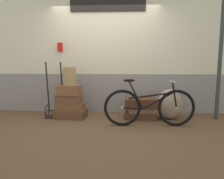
{
  "coord_description": "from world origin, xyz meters",
  "views": [
    {
      "loc": [
        0.44,
        -4.19,
        1.23
      ],
      "look_at": [
        0.19,
        0.11,
        0.64
      ],
      "focal_mm": 33.25,
      "sensor_mm": 36.0,
      "label": 1
    }
  ],
  "objects": [
    {
      "name": "bicycle",
      "position": [
        0.92,
        -0.31,
        0.37
      ],
      "size": [
        1.73,
        0.46,
        0.91
      ],
      "color": "black",
      "rests_on": "ground"
    },
    {
      "name": "suitcase_6",
      "position": [
        0.8,
        0.2,
        0.35
      ],
      "size": [
        0.67,
        0.43,
        0.2
      ],
      "primitive_type": "cube",
      "rotation": [
        0.0,
        0.0,
        0.02
      ],
      "color": "#4C2D19",
      "rests_on": "suitcase_5"
    },
    {
      "name": "suitcase_2",
      "position": [
        -0.76,
        0.23,
        0.41
      ],
      "size": [
        0.55,
        0.39,
        0.18
      ],
      "primitive_type": "cube",
      "rotation": [
        0.0,
        0.0,
        -0.07
      ],
      "color": "brown",
      "rests_on": "suitcase_1"
    },
    {
      "name": "wicker_basket",
      "position": [
        -0.74,
        0.21,
        0.91
      ],
      "size": [
        0.27,
        0.27,
        0.39
      ],
      "primitive_type": "cylinder",
      "color": "#A8844C",
      "rests_on": "suitcase_3"
    },
    {
      "name": "suitcase_1",
      "position": [
        -0.75,
        0.22,
        0.25
      ],
      "size": [
        0.61,
        0.41,
        0.15
      ],
      "primitive_type": "cube",
      "rotation": [
        0.0,
        0.0,
        0.05
      ],
      "color": "brown",
      "rests_on": "suitcase_0"
    },
    {
      "name": "suitcase_0",
      "position": [
        -0.73,
        0.19,
        0.09
      ],
      "size": [
        0.69,
        0.49,
        0.17
      ],
      "primitive_type": "cube",
      "rotation": [
        0.0,
        0.0,
        -0.09
      ],
      "color": "brown",
      "rests_on": "ground"
    },
    {
      "name": "ground",
      "position": [
        0.0,
        0.0,
        -0.03
      ],
      "size": [
        9.25,
        5.2,
        0.06
      ],
      "primitive_type": "cube",
      "color": "brown"
    },
    {
      "name": "suitcase_3",
      "position": [
        -0.75,
        0.18,
        0.61
      ],
      "size": [
        0.5,
        0.35,
        0.21
      ],
      "primitive_type": "cube",
      "rotation": [
        0.0,
        0.0,
        -0.11
      ],
      "color": "brown",
      "rests_on": "suitcase_2"
    },
    {
      "name": "station_building",
      "position": [
        0.01,
        0.85,
        1.39
      ],
      "size": [
        7.25,
        0.74,
        2.76
      ],
      "color": "gray",
      "rests_on": "ground"
    },
    {
      "name": "suitcase_5",
      "position": [
        0.83,
        0.24,
        0.2
      ],
      "size": [
        0.6,
        0.42,
        0.11
      ],
      "primitive_type": "cube",
      "rotation": [
        0.0,
        0.0,
        0.07
      ],
      "color": "#937051",
      "rests_on": "suitcase_4"
    },
    {
      "name": "luggage_trolley",
      "position": [
        -1.09,
        0.25,
        0.29
      ],
      "size": [
        0.41,
        0.35,
        1.22
      ],
      "color": "black",
      "rests_on": "ground"
    },
    {
      "name": "suitcase_4",
      "position": [
        0.8,
        0.23,
        0.07
      ],
      "size": [
        0.72,
        0.51,
        0.14
      ],
      "primitive_type": "cube",
      "rotation": [
        0.0,
        0.0,
        -0.09
      ],
      "color": "#4C2D19",
      "rests_on": "ground"
    },
    {
      "name": "burlap_sack",
      "position": [
        1.41,
        0.21,
        0.32
      ],
      "size": [
        0.52,
        0.44,
        0.65
      ],
      "primitive_type": "ellipsoid",
      "color": "#9E8966",
      "rests_on": "ground"
    }
  ]
}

